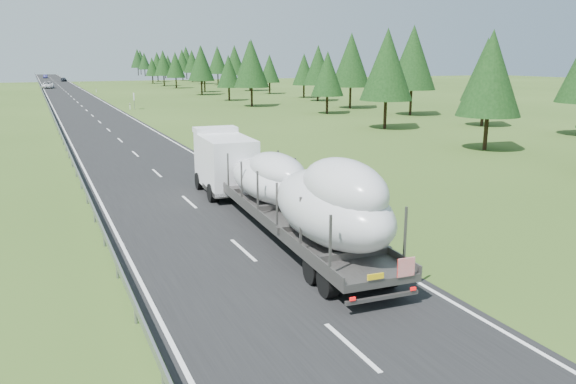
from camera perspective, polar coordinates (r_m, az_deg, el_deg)
name	(u,v)px	position (r m, az deg, el deg)	size (l,w,h in m)	color
ground	(351,347)	(16.56, 6.45, -15.39)	(400.00, 400.00, 0.00)	#324D19
road_surface	(77,102)	(112.93, -20.63, 8.56)	(10.00, 400.00, 0.02)	black
guardrail	(46,100)	(112.60, -23.37, 8.61)	(0.10, 400.00, 0.76)	slate
marker_posts	(86,86)	(168.15, -19.80, 10.14)	(0.13, 350.08, 1.00)	silver
highway_sign	(134,98)	(93.77, -15.39, 9.21)	(0.08, 0.90, 2.60)	slate
tree_line_right	(255,62)	(131.04, -3.40, 13.05)	(28.39, 315.23, 12.52)	black
boat_truck	(282,185)	(25.73, -0.60, 0.72)	(3.73, 20.51, 4.49)	white
distant_van	(48,85)	(167.53, -23.21, 9.95)	(2.89, 6.26, 1.74)	silver
distant_car_dark	(64,79)	(215.12, -21.84, 10.57)	(1.69, 4.21, 1.43)	black
distant_car_blue	(46,76)	(252.52, -23.41, 10.73)	(1.58, 4.52, 1.49)	#1B1D4D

